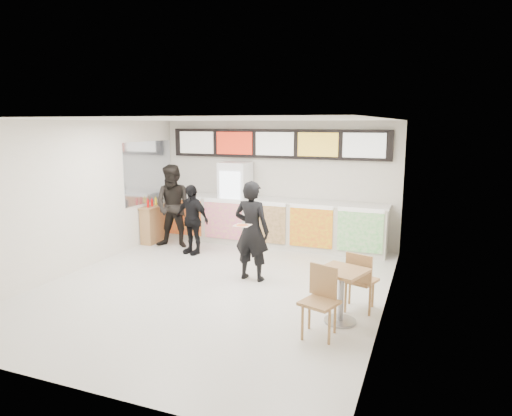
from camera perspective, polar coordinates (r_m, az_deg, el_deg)
The scene contains 15 objects.
floor at distance 8.49m, azimuth -5.26°, elevation -9.73°, with size 7.00×7.00×0.00m, color beige.
ceiling at distance 7.97m, azimuth -5.63°, elevation 10.95°, with size 7.00×7.00×0.00m, color white.
wall_back at distance 11.29m, azimuth 2.54°, elevation 3.23°, with size 6.00×6.00×0.00m, color silver.
wall_left at distance 9.80m, azimuth -21.33°, elevation 1.39°, with size 7.00×7.00×0.00m, color silver.
wall_right at distance 7.28m, azimuth 16.18°, elevation -1.26°, with size 7.00×7.00×0.00m, color silver.
service_counter at distance 11.07m, azimuth 1.83°, elevation -1.79°, with size 5.56×0.77×1.14m.
menu_board at distance 11.13m, azimuth 2.44°, elevation 8.03°, with size 5.50×0.14×0.70m.
drinks_fridge at distance 11.34m, azimuth -2.59°, elevation 0.71°, with size 0.70×0.67×2.00m.
mirror_panel at distance 11.67m, azimuth -13.25°, elevation 4.43°, with size 0.01×2.00×1.50m, color #B2B7BF.
customer_main at distance 8.56m, azimuth -0.54°, elevation -2.88°, with size 0.69×0.45×1.90m, color black.
customer_left at distance 11.01m, azimuth -10.19°, elevation 0.20°, with size 0.96×0.75×1.98m, color black.
customer_mid at distance 10.43m, azimuth -8.04°, elevation -1.41°, with size 0.93×0.39×1.59m, color black.
pizza_slice at distance 8.11m, azimuth -1.73°, elevation -2.13°, with size 0.36×0.36×0.02m.
cafe_table at distance 6.95m, azimuth 10.61°, elevation -9.55°, with size 0.97×1.73×0.98m.
condiment_ledge at distance 11.67m, azimuth -12.64°, elevation -1.91°, with size 0.33×0.82×1.10m.
Camera 1 is at (3.59, -7.11, 2.94)m, focal length 32.00 mm.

